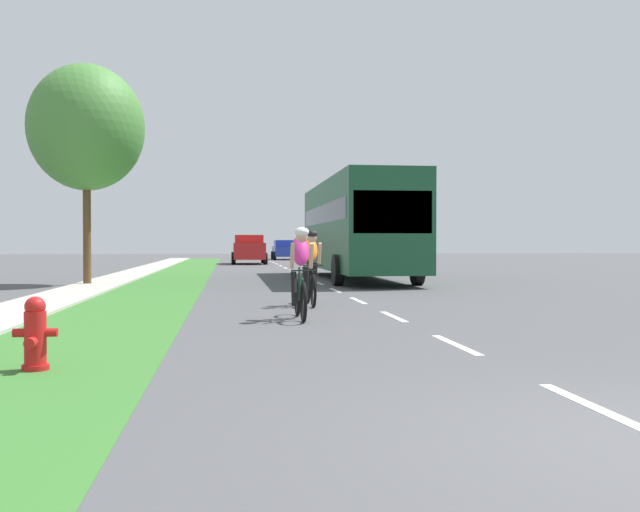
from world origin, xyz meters
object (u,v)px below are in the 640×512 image
object	(u,v)px
cyclist_trailing	(311,267)
street_tree_near	(86,128)
fire_hydrant_red	(35,334)
cyclist_lead	(301,272)
sedan_blue	(285,250)
bus_dark_green	(356,224)
suv_red	(249,249)

from	to	relation	value
cyclist_trailing	street_tree_near	bearing A→B (deg)	127.18
fire_hydrant_red	street_tree_near	distance (m)	15.98
cyclist_lead	street_tree_near	xyz separation A→B (m)	(-5.60, 10.66, 4.06)
sedan_blue	bus_dark_green	bearing A→B (deg)	-89.51
cyclist_lead	bus_dark_green	xyz separation A→B (m)	(3.33, 13.09, 1.17)
fire_hydrant_red	cyclist_trailing	distance (m)	8.04
suv_red	sedan_blue	xyz separation A→B (m)	(3.09, 10.89, -0.18)
fire_hydrant_red	cyclist_trailing	world-z (taller)	cyclist_trailing
sedan_blue	fire_hydrant_red	bearing A→B (deg)	-97.52
cyclist_lead	bus_dark_green	distance (m)	13.56
bus_dark_green	suv_red	distance (m)	19.35
bus_dark_green	suv_red	size ratio (longest dim) A/B	2.47
cyclist_trailing	street_tree_near	distance (m)	10.85
street_tree_near	fire_hydrant_red	bearing A→B (deg)	-81.00
cyclist_lead	bus_dark_green	size ratio (longest dim) A/B	0.15
cyclist_trailing	suv_red	bearing A→B (deg)	90.96
cyclist_trailing	sedan_blue	world-z (taller)	cyclist_trailing
fire_hydrant_red	sedan_blue	world-z (taller)	sedan_blue
cyclist_lead	cyclist_trailing	xyz separation A→B (m)	(0.48, 2.65, 0.00)
cyclist_lead	cyclist_trailing	size ratio (longest dim) A/B	1.00
cyclist_lead	street_tree_near	size ratio (longest dim) A/B	0.25
fire_hydrant_red	suv_red	distance (m)	36.75
cyclist_trailing	cyclist_lead	bearing A→B (deg)	-100.23
sedan_blue	street_tree_near	bearing A→B (deg)	-105.00
sedan_blue	cyclist_trailing	bearing A→B (deg)	-93.68
cyclist_lead	street_tree_near	bearing A→B (deg)	117.71
fire_hydrant_red	cyclist_lead	xyz separation A→B (m)	(3.20, 4.49, 0.44)
cyclist_lead	sedan_blue	size ratio (longest dim) A/B	0.40
fire_hydrant_red	bus_dark_green	size ratio (longest dim) A/B	0.07
bus_dark_green	suv_red	xyz separation A→B (m)	(-3.34, 19.03, -1.03)
cyclist_trailing	suv_red	xyz separation A→B (m)	(-0.49, 29.47, 0.14)
suv_red	fire_hydrant_red	bearing A→B (deg)	-94.97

